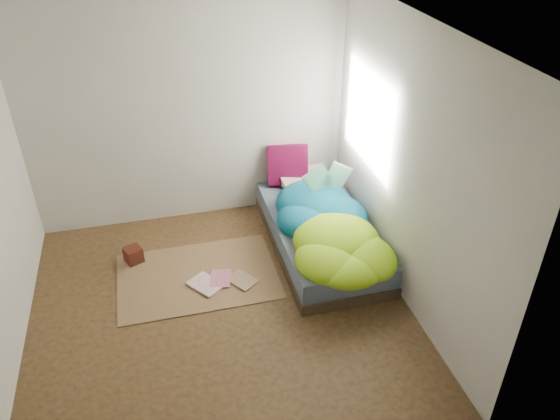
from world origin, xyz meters
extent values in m
cube|color=#3B2416|center=(0.00, 0.00, 0.00)|extent=(3.50, 3.50, 0.00)
cube|color=#B4B2AB|center=(0.00, 1.75, 1.30)|extent=(3.50, 0.04, 2.60)
cube|color=#B4B2AB|center=(0.00, -1.75, 1.30)|extent=(3.50, 0.04, 2.60)
cube|color=#B4B2AB|center=(1.75, 0.00, 1.30)|extent=(0.04, 3.50, 2.60)
cube|color=silver|center=(0.00, 0.00, 2.60)|extent=(3.50, 3.50, 0.04)
cube|color=white|center=(1.74, 0.90, 1.40)|extent=(0.01, 1.00, 1.20)
cube|color=#31281B|center=(1.22, 0.72, 0.06)|extent=(1.00, 2.00, 0.12)
cube|color=#434F6C|center=(1.22, 0.72, 0.23)|extent=(0.98, 1.96, 0.22)
cube|color=brown|center=(-0.15, 0.55, 0.01)|extent=(1.60, 1.10, 0.01)
cube|color=beige|center=(1.26, 1.53, 0.40)|extent=(0.59, 0.39, 0.13)
cube|color=#45041E|center=(1.09, 1.63, 0.57)|extent=(0.49, 0.23, 0.47)
cube|color=#3C1B0D|center=(-0.77, 0.96, 0.09)|extent=(0.22, 0.22, 0.17)
imported|color=white|center=(-0.19, 0.30, 0.02)|extent=(0.40, 0.41, 0.03)
imported|color=pink|center=(-0.04, 0.45, 0.03)|extent=(0.27, 0.32, 0.03)
imported|color=#9D8367|center=(0.19, 0.29, 0.02)|extent=(0.34, 0.36, 0.02)
camera|label=1|loc=(-0.40, -3.85, 3.60)|focal=35.00mm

